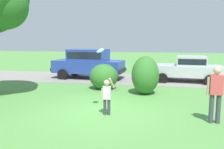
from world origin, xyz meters
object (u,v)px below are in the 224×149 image
Objects in this scene: parked_suv at (88,62)px; child_thrower at (107,94)px; parked_sedan at (187,68)px; adult_onlooker at (216,92)px; frisbee at (100,51)px.

parked_suv is 7.89m from child_thrower.
parked_sedan is 2.61× the size of adult_onlooker.
parked_sedan is 7.49m from adult_onlooker.
frisbee is at bearing -70.34° from parked_suv.
parked_suv reaches higher than child_thrower.
child_thrower is 0.74× the size of adult_onlooker.
adult_onlooker is at bearing -3.10° from child_thrower.
parked_sedan reaches higher than child_thrower.
frisbee reaches higher than parked_suv.
child_thrower is (2.80, -7.36, -0.36)m from parked_suv.
parked_suv is at bearing 110.80° from child_thrower.
parked_sedan is at bearing -0.56° from parked_suv.
parked_sedan is 3.54× the size of child_thrower.
parked_sedan is 6.24m from parked_suv.
adult_onlooker is at bearing -90.15° from parked_sedan.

